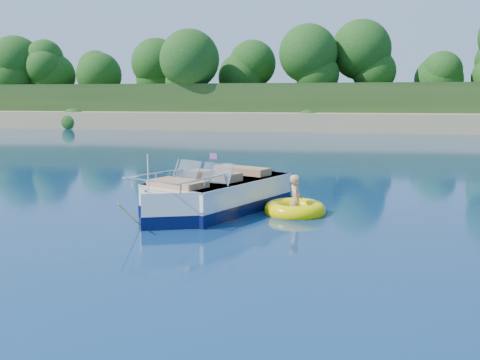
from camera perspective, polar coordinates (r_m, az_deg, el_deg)
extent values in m
plane|color=#09173F|center=(10.14, -12.47, -7.27)|extent=(160.00, 160.00, 0.00)
cube|color=#978158|center=(47.07, 7.29, 5.96)|extent=(170.00, 8.00, 2.00)
cube|color=#1A3113|center=(73.97, 9.18, 7.31)|extent=(170.00, 56.00, 6.00)
cylinder|color=black|center=(54.07, -12.01, 8.96)|extent=(0.44, 0.44, 3.20)
sphere|color=black|center=(54.18, -12.11, 12.17)|extent=(5.28, 5.28, 5.28)
cylinder|color=black|center=(51.00, 7.76, 9.31)|extent=(0.44, 0.44, 3.60)
sphere|color=black|center=(51.15, 7.84, 13.14)|extent=(5.94, 5.94, 5.94)
cube|color=white|center=(13.28, -2.18, -1.96)|extent=(3.19, 4.08, 1.00)
cube|color=white|center=(12.00, -7.20, -3.19)|extent=(1.76, 1.76, 1.00)
cube|color=#060C34|center=(13.31, -2.18, -2.55)|extent=(3.23, 4.12, 0.29)
cube|color=#060C34|center=(12.03, -7.19, -3.84)|extent=(1.79, 1.79, 0.29)
cube|color=#A28055|center=(13.45, -1.44, -0.60)|extent=(2.41, 2.93, 0.10)
cube|color=white|center=(13.20, -2.19, 0.06)|extent=(3.22, 4.09, 0.06)
cube|color=black|center=(14.86, 2.50, -0.64)|extent=(0.62, 0.52, 0.86)
cube|color=#8C9EA5|center=(12.92, -5.53, 1.08)|extent=(0.77, 0.60, 0.46)
cube|color=#8C9EA5|center=(12.37, -2.52, 0.77)|extent=(0.79, 0.44, 0.46)
cube|color=#AF7950|center=(13.28, -4.29, 0.22)|extent=(0.69, 0.69, 0.38)
cube|color=#AF7950|center=(12.75, -1.32, -0.12)|extent=(0.69, 0.69, 0.38)
cube|color=#AF7950|center=(13.96, 0.21, 0.66)|extent=(1.58, 1.07, 0.36)
cube|color=#AF7950|center=(12.04, -6.66, -0.80)|extent=(1.44, 1.16, 0.33)
cylinder|color=white|center=(11.33, -9.78, 0.71)|extent=(0.04, 0.04, 0.81)
cube|color=red|center=(12.38, -2.85, 2.56)|extent=(0.20, 0.10, 0.13)
cube|color=silver|center=(11.35, -9.90, -1.21)|extent=(0.11, 0.09, 0.05)
cylinder|color=yellow|center=(11.32, -11.56, -3.80)|extent=(0.08, 1.03, 0.73)
torus|color=#FFE400|center=(12.94, 5.88, -3.17)|extent=(1.70, 1.70, 0.39)
torus|color=red|center=(12.93, 5.88, -3.09)|extent=(1.40, 1.40, 0.13)
imported|color=tan|center=(12.97, 5.92, -3.58)|extent=(0.43, 0.75, 1.39)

